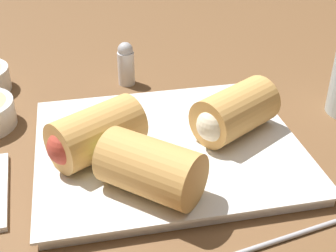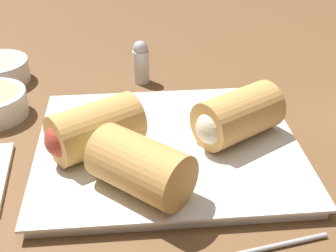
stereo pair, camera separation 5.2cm
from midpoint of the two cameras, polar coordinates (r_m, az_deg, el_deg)
table_surface at (r=55.91cm, az=-3.37°, el=-3.95°), size 180.00×140.00×2.00cm
serving_plate at (r=54.38cm, az=-2.72°, el=-2.81°), size 30.00×25.96×1.50cm
roll_front_left at (r=54.03cm, az=5.26°, el=1.37°), size 11.36×9.98×5.75cm
roll_front_right at (r=45.66cm, az=-5.98°, el=-4.99°), size 11.12×10.84×5.75cm
roll_back_left at (r=51.19cm, az=-12.05°, el=-1.13°), size 11.36×9.97×5.75cm
salt_shaker at (r=69.80cm, az=-7.29°, el=7.53°), size 2.47×2.47×6.54cm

